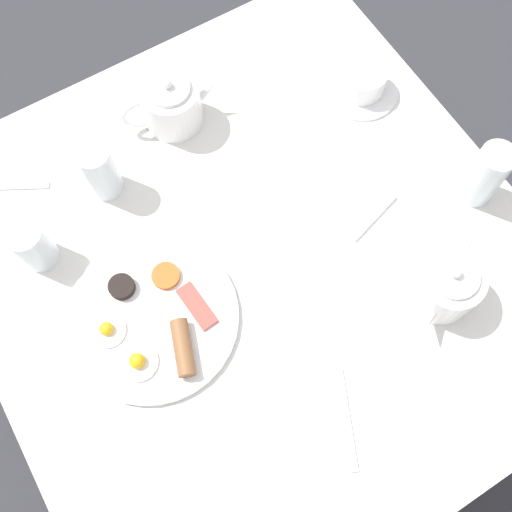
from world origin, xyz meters
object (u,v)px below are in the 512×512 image
object	(u,v)px
breakfast_plate	(153,321)
teacup_with_saucer_left	(363,82)
teapot_far	(171,104)
napkin_folded	(345,194)
water_glass_tall	(32,245)
wine_glass_spare	(486,175)
teapot_near	(446,284)
fork_by_plate	(346,417)
water_glass_short	(100,170)

from	to	relation	value
breakfast_plate	teacup_with_saucer_left	xyz separation A→B (m)	(-0.21, 0.59, 0.02)
breakfast_plate	teapot_far	bearing A→B (deg)	146.88
teapot_far	napkin_folded	bearing A→B (deg)	-47.06
water_glass_tall	wine_glass_spare	world-z (taller)	wine_glass_spare
teapot_near	wine_glass_spare	bearing A→B (deg)	-173.73
fork_by_plate	teapot_near	bearing A→B (deg)	109.46
napkin_folded	water_glass_tall	bearing A→B (deg)	-108.58
teapot_near	teacup_with_saucer_left	distance (m)	0.45
water_glass_tall	napkin_folded	xyz separation A→B (m)	(0.18, 0.54, -0.05)
water_glass_short	teapot_near	bearing A→B (deg)	39.35
water_glass_short	napkin_folded	xyz separation A→B (m)	(0.25, 0.38, -0.06)
teacup_with_saucer_left	water_glass_short	bearing A→B (deg)	-97.30
teapot_near	water_glass_short	world-z (taller)	water_glass_short
breakfast_plate	water_glass_short	distance (m)	0.29
water_glass_short	fork_by_plate	xyz separation A→B (m)	(0.59, 0.15, -0.06)
teapot_far	napkin_folded	xyz separation A→B (m)	(0.32, 0.20, -0.05)
teapot_far	napkin_folded	distance (m)	0.38
teapot_far	napkin_folded	world-z (taller)	teapot_far
teapot_near	teacup_with_saucer_left	world-z (taller)	teapot_near
teacup_with_saucer_left	napkin_folded	distance (m)	0.25
wine_glass_spare	teapot_far	bearing A→B (deg)	-137.14
breakfast_plate	teapot_far	world-z (taller)	teapot_far
wine_glass_spare	napkin_folded	xyz separation A→B (m)	(-0.12, -0.21, -0.06)
water_glass_short	water_glass_tall	bearing A→B (deg)	-67.60
teapot_near	water_glass_tall	bearing A→B (deg)	-65.48
water_glass_short	wine_glass_spare	xyz separation A→B (m)	(0.37, 0.59, 0.01)
water_glass_short	wine_glass_spare	bearing A→B (deg)	57.69
breakfast_plate	wine_glass_spare	size ratio (longest dim) A/B	2.21
teapot_far	water_glass_tall	bearing A→B (deg)	-147.40
teacup_with_saucer_left	fork_by_plate	size ratio (longest dim) A/B	0.94
teacup_with_saucer_left	water_glass_tall	distance (m)	0.71
teacup_with_saucer_left	fork_by_plate	distance (m)	0.65
napkin_folded	fork_by_plate	size ratio (longest dim) A/B	1.12
teapot_near	fork_by_plate	size ratio (longest dim) A/B	1.13
breakfast_plate	wine_glass_spare	bearing A→B (deg)	82.05
breakfast_plate	teapot_near	size ratio (longest dim) A/B	1.65
breakfast_plate	wine_glass_spare	world-z (taller)	wine_glass_spare
teapot_near	teapot_far	bearing A→B (deg)	-96.66
teapot_near	wine_glass_spare	size ratio (longest dim) A/B	1.34
teapot_near	wine_glass_spare	distance (m)	0.22
breakfast_plate	wine_glass_spare	distance (m)	0.65
teapot_near	fork_by_plate	bearing A→B (deg)	-9.13
teacup_with_saucer_left	teapot_far	bearing A→B (deg)	-110.79
water_glass_tall	teacup_with_saucer_left	bearing A→B (deg)	89.90
teapot_far	fork_by_plate	distance (m)	0.66
fork_by_plate	napkin_folded	bearing A→B (deg)	145.99
teacup_with_saucer_left	water_glass_short	size ratio (longest dim) A/B	1.23
breakfast_plate	water_glass_short	world-z (taller)	water_glass_short
teapot_near	fork_by_plate	distance (m)	0.28
teacup_with_saucer_left	wine_glass_spare	distance (m)	0.31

